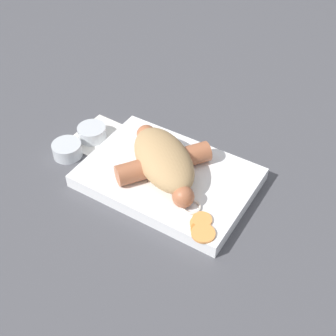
{
  "coord_description": "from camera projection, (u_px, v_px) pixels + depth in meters",
  "views": [
    {
      "loc": [
        0.28,
        -0.46,
        0.55
      ],
      "look_at": [
        0.0,
        0.0,
        0.03
      ],
      "focal_mm": 50.0,
      "sensor_mm": 36.0,
      "label": 1
    }
  ],
  "objects": [
    {
      "name": "food_tray",
      "position": [
        168.0,
        178.0,
        0.76
      ],
      "size": [
        0.27,
        0.19,
        0.02
      ],
      "color": "white",
      "rests_on": "ground_plane"
    },
    {
      "name": "sausage",
      "position": [
        163.0,
        163.0,
        0.74
      ],
      "size": [
        0.16,
        0.15,
        0.03
      ],
      "color": "#B26642",
      "rests_on": "food_tray"
    },
    {
      "name": "condiment_cup_far",
      "position": [
        67.0,
        150.0,
        0.81
      ],
      "size": [
        0.05,
        0.05,
        0.02
      ],
      "color": "silver",
      "rests_on": "ground_plane"
    },
    {
      "name": "ground_plane",
      "position": [
        168.0,
        183.0,
        0.77
      ],
      "size": [
        3.0,
        3.0,
        0.0
      ],
      "primitive_type": "plane",
      "color": "#4C4C51"
    },
    {
      "name": "condiment_cup_near",
      "position": [
        92.0,
        133.0,
        0.84
      ],
      "size": [
        0.05,
        0.05,
        0.02
      ],
      "color": "silver",
      "rests_on": "ground_plane"
    },
    {
      "name": "napkin",
      "position": [
        103.0,
        138.0,
        0.85
      ],
      "size": [
        0.11,
        0.11,
        0.0
      ],
      "color": "white",
      "rests_on": "ground_plane"
    },
    {
      "name": "bread_roll",
      "position": [
        162.0,
        160.0,
        0.74
      ],
      "size": [
        0.17,
        0.16,
        0.05
      ],
      "color": "tan",
      "rests_on": "food_tray"
    },
    {
      "name": "pickled_veggies",
      "position": [
        199.0,
        223.0,
        0.68
      ],
      "size": [
        0.08,
        0.07,
        0.0
      ],
      "color": "#F99E4C",
      "rests_on": "food_tray"
    }
  ]
}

